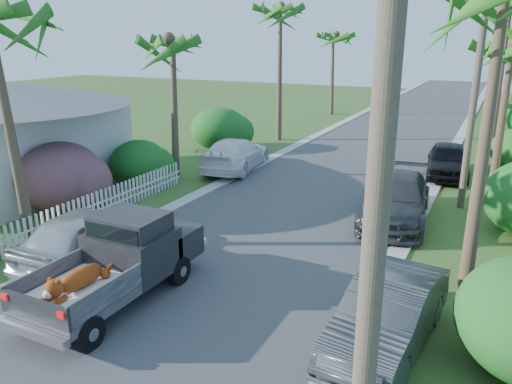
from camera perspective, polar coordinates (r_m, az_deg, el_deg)
The scene contains 22 objects.
ground at distance 11.28m, azimuth -15.77°, elevation -17.01°, with size 120.00×120.00×0.00m, color #345A21.
road at distance 32.98m, azimuth 14.39°, elevation 5.82°, with size 8.00×100.00×0.02m, color #38383A.
curb_left at distance 34.10m, azimuth 7.30°, elevation 6.61°, with size 0.60×100.00×0.06m, color #A5A39E.
curb_right at distance 32.39m, azimuth 21.85°, elevation 4.96°, with size 0.60×100.00×0.06m, color #A5A39E.
pickup_truck at distance 12.91m, azimuth -14.76°, elevation -7.22°, with size 1.98×5.12×2.06m.
parked_car_rn at distance 11.01m, azimuth 14.83°, elevation -13.38°, with size 1.54×4.43×1.46m, color #313436.
parked_car_rm at distance 18.23m, azimuth 15.66°, elevation -0.79°, with size 2.21×5.44×1.58m, color #323438.
parked_car_rf at distance 24.89m, azimuth 21.09°, elevation 3.40°, with size 1.82×4.52×1.54m, color black.
parked_car_ln at distance 15.17m, azimuth -18.40°, elevation -4.61°, with size 1.92×4.78×1.63m, color silver.
parked_car_lf at distance 24.45m, azimuth -2.36°, elevation 4.32°, with size 2.16×5.31×1.54m, color white.
palm_l_b at distance 23.01m, azimuth -9.68°, elevation 16.79°, with size 4.40×4.40×7.40m.
palm_l_c at distance 31.40m, azimuth 2.82°, elevation 20.28°, with size 4.40×4.40×9.20m.
palm_l_d at distance 42.77m, azimuth 8.91°, elevation 17.32°, with size 4.40×4.40×7.70m.
palm_r_c at distance 32.77m, azimuth 27.14°, elevation 18.74°, with size 4.40×4.40×9.40m.
shrub_l_b at distance 19.83m, azimuth -21.50°, elevation 1.61°, with size 3.00×3.30×2.60m, color #A11763.
shrub_l_c at distance 22.42m, azimuth -13.25°, elevation 3.27°, with size 2.40×2.64×2.00m, color #194B15.
shrub_l_d at distance 29.14m, azimuth -4.21°, elevation 7.24°, with size 3.20×3.52×2.40m, color #194B15.
picket_fence at distance 18.45m, azimuth -18.56°, elevation -1.79°, with size 0.10×11.00×1.00m, color white.
utility_pole_a at distance 5.08m, azimuth 13.66°, elevation -1.96°, with size 1.60×0.26×9.00m.
utility_pole_b at distance 19.80m, azimuth 23.83°, elevation 11.09°, with size 1.60×0.26×9.00m.
utility_pole_c at distance 34.76m, azimuth 25.35°, elevation 12.95°, with size 1.60×0.26×9.00m.
utility_pole_d at distance 49.75m, azimuth 25.96°, elevation 13.69°, with size 1.60×0.26×9.00m.
Camera 1 is at (6.59, -6.71, 6.23)m, focal length 35.00 mm.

